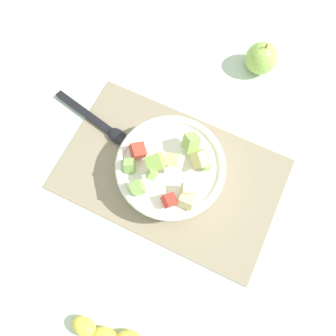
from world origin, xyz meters
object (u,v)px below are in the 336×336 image
(salad_bowl, at_px, (168,169))
(serving_spoon, at_px, (103,125))
(banana_whole, at_px, (106,335))
(whole_apple, at_px, (261,58))

(salad_bowl, relative_size, serving_spoon, 1.08)
(serving_spoon, relative_size, banana_whole, 1.51)
(salad_bowl, relative_size, banana_whole, 1.63)
(salad_bowl, height_order, banana_whole, salad_bowl)
(salad_bowl, bearing_deg, whole_apple, 77.12)
(serving_spoon, height_order, whole_apple, whole_apple)
(serving_spoon, bearing_deg, salad_bowl, -12.07)
(salad_bowl, bearing_deg, serving_spoon, 167.93)
(whole_apple, xyz_separation_m, banana_whole, (-0.05, -0.74, -0.02))
(salad_bowl, bearing_deg, banana_whole, -84.68)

